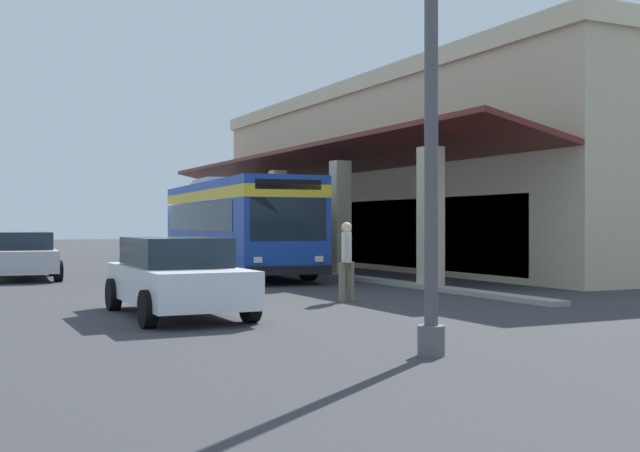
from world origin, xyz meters
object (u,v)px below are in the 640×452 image
(pedestrian, at_px, (347,256))
(potted_palm, at_px, (233,243))
(parked_sedan_silver, at_px, (25,255))
(lot_light_pole, at_px, (431,51))
(parked_sedan_white, at_px, (177,276))
(transit_bus, at_px, (235,220))

(pedestrian, distance_m, potted_palm, 22.21)
(parked_sedan_silver, distance_m, potted_palm, 15.33)
(lot_light_pole, bearing_deg, parked_sedan_silver, -169.45)
(potted_palm, bearing_deg, parked_sedan_silver, -44.61)
(parked_sedan_silver, bearing_deg, parked_sedan_white, 7.47)
(potted_palm, bearing_deg, transit_bus, -19.25)
(parked_sedan_white, relative_size, potted_palm, 1.37)
(transit_bus, xyz_separation_m, pedestrian, (9.96, -0.95, -0.85))
(transit_bus, height_order, potted_palm, transit_bus)
(pedestrian, height_order, lot_light_pole, lot_light_pole)
(pedestrian, bearing_deg, potted_palm, 166.92)
(parked_sedan_silver, relative_size, lot_light_pole, 0.61)
(pedestrian, relative_size, lot_light_pole, 0.24)
(transit_bus, bearing_deg, lot_light_pole, -11.30)
(transit_bus, distance_m, potted_palm, 12.41)
(pedestrian, distance_m, lot_light_pole, 7.99)
(potted_palm, bearing_deg, parked_sedan_white, -22.07)
(lot_light_pole, bearing_deg, transit_bus, 168.70)
(transit_bus, bearing_deg, parked_sedan_silver, -96.47)
(parked_sedan_silver, height_order, lot_light_pole, lot_light_pole)
(parked_sedan_white, bearing_deg, transit_bus, 155.08)
(transit_bus, bearing_deg, pedestrian, -5.46)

